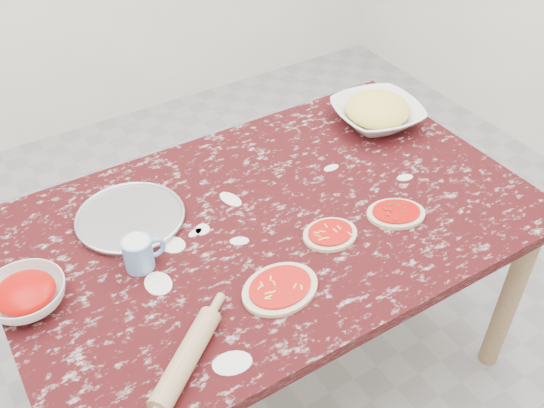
{
  "coord_description": "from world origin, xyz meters",
  "views": [
    {
      "loc": [
        -0.74,
        -1.19,
        1.98
      ],
      "look_at": [
        0.0,
        0.0,
        0.8
      ],
      "focal_mm": 40.38,
      "sensor_mm": 36.0,
      "label": 1
    }
  ],
  "objects_px": {
    "worktable": "(272,236)",
    "cheese_bowl": "(377,115)",
    "pizza_tray": "(131,218)",
    "rolling_pin": "(186,358)",
    "flour_mug": "(139,253)",
    "sauce_bowl": "(26,296)"
  },
  "relations": [
    {
      "from": "pizza_tray",
      "to": "rolling_pin",
      "type": "xyz_separation_m",
      "value": [
        -0.08,
        -0.56,
        0.02
      ]
    },
    {
      "from": "cheese_bowl",
      "to": "sauce_bowl",
      "type": "bearing_deg",
      "value": -171.46
    },
    {
      "from": "cheese_bowl",
      "to": "rolling_pin",
      "type": "bearing_deg",
      "value": -150.86
    },
    {
      "from": "sauce_bowl",
      "to": "rolling_pin",
      "type": "bearing_deg",
      "value": -55.65
    },
    {
      "from": "sauce_bowl",
      "to": "flour_mug",
      "type": "bearing_deg",
      "value": -4.83
    },
    {
      "from": "flour_mug",
      "to": "rolling_pin",
      "type": "relative_size",
      "value": 0.44
    },
    {
      "from": "pizza_tray",
      "to": "cheese_bowl",
      "type": "relative_size",
      "value": 1.04
    },
    {
      "from": "flour_mug",
      "to": "pizza_tray",
      "type": "bearing_deg",
      "value": 76.66
    },
    {
      "from": "worktable",
      "to": "cheese_bowl",
      "type": "height_order",
      "value": "cheese_bowl"
    },
    {
      "from": "worktable",
      "to": "cheese_bowl",
      "type": "bearing_deg",
      "value": 21.78
    },
    {
      "from": "worktable",
      "to": "sauce_bowl",
      "type": "distance_m",
      "value": 0.73
    },
    {
      "from": "pizza_tray",
      "to": "flour_mug",
      "type": "distance_m",
      "value": 0.21
    },
    {
      "from": "worktable",
      "to": "flour_mug",
      "type": "height_order",
      "value": "flour_mug"
    },
    {
      "from": "worktable",
      "to": "flour_mug",
      "type": "xyz_separation_m",
      "value": [
        -0.42,
        0.02,
        0.13
      ]
    },
    {
      "from": "worktable",
      "to": "sauce_bowl",
      "type": "bearing_deg",
      "value": 176.69
    },
    {
      "from": "worktable",
      "to": "sauce_bowl",
      "type": "relative_size",
      "value": 7.69
    },
    {
      "from": "worktable",
      "to": "rolling_pin",
      "type": "xyz_separation_m",
      "value": [
        -0.46,
        -0.35,
        0.11
      ]
    },
    {
      "from": "worktable",
      "to": "cheese_bowl",
      "type": "relative_size",
      "value": 5.14
    },
    {
      "from": "worktable",
      "to": "flour_mug",
      "type": "bearing_deg",
      "value": 177.81
    },
    {
      "from": "pizza_tray",
      "to": "rolling_pin",
      "type": "height_order",
      "value": "rolling_pin"
    },
    {
      "from": "flour_mug",
      "to": "rolling_pin",
      "type": "distance_m",
      "value": 0.37
    },
    {
      "from": "sauce_bowl",
      "to": "rolling_pin",
      "type": "xyz_separation_m",
      "value": [
        0.27,
        -0.39,
        -0.0
      ]
    }
  ]
}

